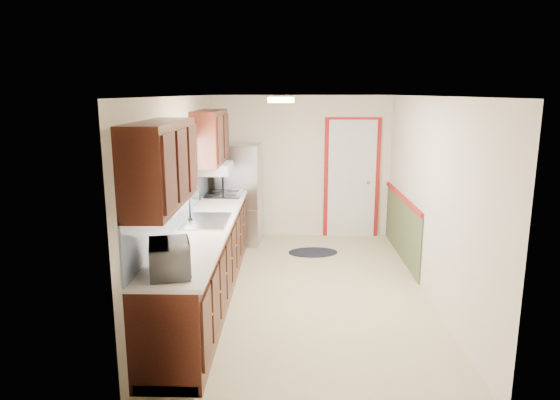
{
  "coord_description": "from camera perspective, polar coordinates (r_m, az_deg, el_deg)",
  "views": [
    {
      "loc": [
        -0.18,
        -5.93,
        2.44
      ],
      "look_at": [
        -0.32,
        0.05,
        1.15
      ],
      "focal_mm": 32.0,
      "sensor_mm": 36.0,
      "label": 1
    }
  ],
  "objects": [
    {
      "name": "back_wall_trim",
      "position": [
        8.37,
        9.34,
        1.33
      ],
      "size": [
        1.12,
        2.3,
        2.08
      ],
      "color": "maroon",
      "rests_on": "ground"
    },
    {
      "name": "ceiling_fixture",
      "position": [
        5.73,
        0.11,
        11.37
      ],
      "size": [
        0.3,
        0.3,
        0.06
      ],
      "primitive_type": "cylinder",
      "color": "#FFD88C",
      "rests_on": "room_shell"
    },
    {
      "name": "cooktop",
      "position": [
        7.54,
        -6.42,
        0.71
      ],
      "size": [
        0.53,
        0.63,
        0.02
      ],
      "primitive_type": "cube",
      "color": "black",
      "rests_on": "kitchen_run"
    },
    {
      "name": "microwave",
      "position": [
        4.32,
        -12.49,
        -6.14
      ],
      "size": [
        0.39,
        0.55,
        0.33
      ],
      "primitive_type": "imported",
      "rotation": [
        0.0,
        0.0,
        1.84
      ],
      "color": "white",
      "rests_on": "kitchen_run"
    },
    {
      "name": "kitchen_run",
      "position": [
        5.96,
        -8.96,
        -3.86
      ],
      "size": [
        0.63,
        4.0,
        2.2
      ],
      "color": "black",
      "rests_on": "ground"
    },
    {
      "name": "room_shell",
      "position": [
        6.06,
        2.98,
        0.34
      ],
      "size": [
        3.2,
        5.2,
        2.52
      ],
      "color": "#CABD8E",
      "rests_on": "ground"
    },
    {
      "name": "rug",
      "position": [
        7.82,
        3.79,
        -5.98
      ],
      "size": [
        0.81,
        0.56,
        0.01
      ],
      "primitive_type": "ellipsoid",
      "rotation": [
        0.0,
        0.0,
        0.1
      ],
      "color": "black",
      "rests_on": "ground"
    },
    {
      "name": "refrigerator",
      "position": [
        8.18,
        -4.62,
        0.68
      ],
      "size": [
        0.72,
        0.71,
        1.63
      ],
      "rotation": [
        0.0,
        0.0,
        -0.06
      ],
      "color": "#B7B7BC",
      "rests_on": "ground"
    }
  ]
}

